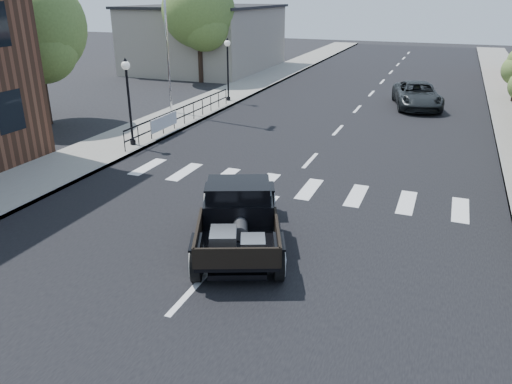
% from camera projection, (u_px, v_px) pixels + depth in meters
% --- Properties ---
extents(ground, '(120.00, 120.00, 0.00)m').
position_uv_depth(ground, '(242.00, 236.00, 13.75)').
color(ground, black).
rests_on(ground, ground).
extents(road, '(14.00, 80.00, 0.02)m').
position_uv_depth(road, '(350.00, 117.00, 26.71)').
color(road, black).
rests_on(road, ground).
extents(road_markings, '(12.00, 60.00, 0.06)m').
position_uv_depth(road_markings, '(328.00, 141.00, 22.39)').
color(road_markings, silver).
rests_on(road_markings, ground).
extents(sidewalk_left, '(3.00, 80.00, 0.15)m').
position_uv_depth(sidewalk_left, '(208.00, 104.00, 29.54)').
color(sidewalk_left, gray).
rests_on(sidewalk_left, ground).
extents(low_building_left, '(10.00, 12.00, 5.00)m').
position_uv_depth(low_building_left, '(206.00, 39.00, 42.06)').
color(low_building_left, '#9D9584').
rests_on(low_building_left, ground).
extents(railing, '(0.08, 10.00, 1.00)m').
position_uv_depth(railing, '(184.00, 114.00, 24.60)').
color(railing, black).
rests_on(railing, sidewalk_left).
extents(banner, '(0.04, 2.20, 0.60)m').
position_uv_depth(banner, '(165.00, 127.00, 22.92)').
color(banner, silver).
rests_on(banner, sidewalk_left).
extents(lamp_post_b, '(0.36, 0.36, 3.62)m').
position_uv_depth(lamp_post_b, '(129.00, 102.00, 20.76)').
color(lamp_post_b, black).
rests_on(lamp_post_b, sidewalk_left).
extents(lamp_post_c, '(0.36, 0.36, 3.62)m').
position_uv_depth(lamp_post_c, '(228.00, 70.00, 29.40)').
color(lamp_post_c, black).
rests_on(lamp_post_c, sidewalk_left).
extents(big_tree_near, '(4.87, 4.87, 7.15)m').
position_uv_depth(big_tree_near, '(38.00, 51.00, 24.03)').
color(big_tree_near, '#526E2F').
rests_on(big_tree_near, ground).
extents(big_tree_far, '(5.16, 5.16, 7.58)m').
position_uv_depth(big_tree_far, '(199.00, 29.00, 35.55)').
color(big_tree_far, '#526E2F').
rests_on(big_tree_far, ground).
extents(hotrod_pickup, '(4.05, 5.50, 1.73)m').
position_uv_depth(hotrod_pickup, '(239.00, 215.00, 12.95)').
color(hotrod_pickup, black).
rests_on(hotrod_pickup, ground).
extents(second_car, '(3.42, 5.52, 1.43)m').
position_uv_depth(second_car, '(417.00, 95.00, 28.63)').
color(second_car, black).
rests_on(second_car, ground).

